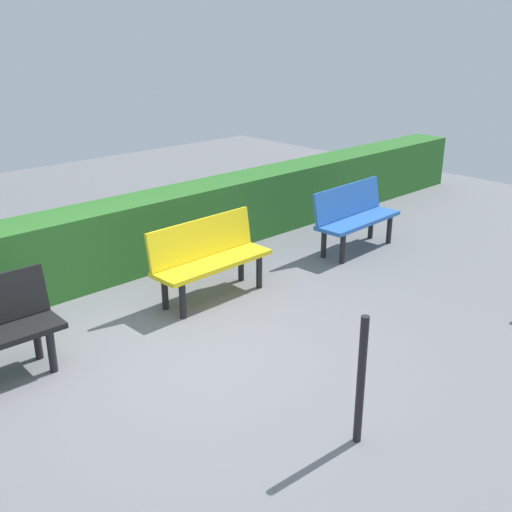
{
  "coord_description": "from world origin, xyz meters",
  "views": [
    {
      "loc": [
        2.75,
        3.95,
        2.81
      ],
      "look_at": [
        -1.34,
        -0.37,
        0.55
      ],
      "focal_mm": 42.54,
      "sensor_mm": 36.0,
      "label": 1
    }
  ],
  "objects": [
    {
      "name": "railing_post_mid",
      "position": [
        -0.28,
        1.81,
        0.5
      ],
      "size": [
        0.06,
        0.06,
        1.0
      ],
      "primitive_type": "cylinder",
      "color": "black",
      "rests_on": "ground_plane"
    },
    {
      "name": "bench_blue",
      "position": [
        -3.48,
        -0.74,
        0.48
      ],
      "size": [
        1.39,
        0.51,
        0.86
      ],
      "rotation": [
        0.0,
        0.0,
        0.04
      ],
      "color": "blue",
      "rests_on": "ground_plane"
    },
    {
      "name": "bench_yellow",
      "position": [
        -1.11,
        -0.87,
        0.48
      ],
      "size": [
        1.41,
        0.48,
        0.86
      ],
      "rotation": [
        0.0,
        0.0,
        0.02
      ],
      "color": "yellow",
      "rests_on": "ground_plane"
    },
    {
      "name": "ground_plane",
      "position": [
        0.0,
        0.0,
        0.0
      ],
      "size": [
        16.98,
        16.98,
        0.0
      ],
      "primitive_type": "plane",
      "color": "slate"
    },
    {
      "name": "hedge_row",
      "position": [
        -1.1,
        -2.13,
        0.44
      ],
      "size": [
        12.98,
        0.61,
        0.87
      ],
      "primitive_type": "cube",
      "color": "#2D6B28",
      "rests_on": "ground_plane"
    }
  ]
}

